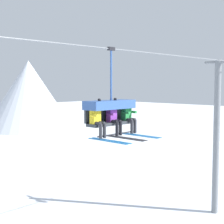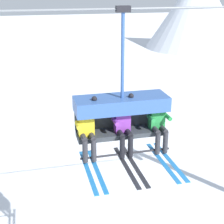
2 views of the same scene
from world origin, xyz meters
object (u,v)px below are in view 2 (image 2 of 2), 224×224
(skier_purple, at_px, (124,125))
(skier_yellow, at_px, (87,129))
(chairlift_chair, at_px, (121,109))
(skier_green, at_px, (159,123))

(skier_purple, bearing_deg, skier_yellow, 180.00)
(chairlift_chair, relative_size, skier_yellow, 1.75)
(skier_yellow, relative_size, skier_green, 1.00)
(skier_green, bearing_deg, skier_yellow, 179.75)
(skier_yellow, bearing_deg, chairlift_chair, 15.46)
(skier_purple, distance_m, skier_green, 0.77)
(skier_purple, height_order, skier_green, skier_purple)
(skier_yellow, height_order, skier_purple, same)
(skier_purple, relative_size, skier_green, 1.00)
(skier_yellow, distance_m, skier_green, 1.55)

